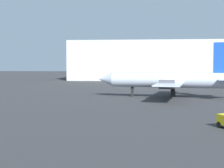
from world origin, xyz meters
TOP-DOWN VIEW (x-y plane):
  - airplane_on_taxiway at (4.26, 48.70)m, footprint 26.64×23.11m
  - terminal_building at (2.99, 122.58)m, footprint 64.47×26.81m

SIDE VIEW (x-z plane):
  - airplane_on_taxiway at x=4.26m, z-range -1.74..8.18m
  - terminal_building at x=2.99m, z-range 0.00..15.34m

